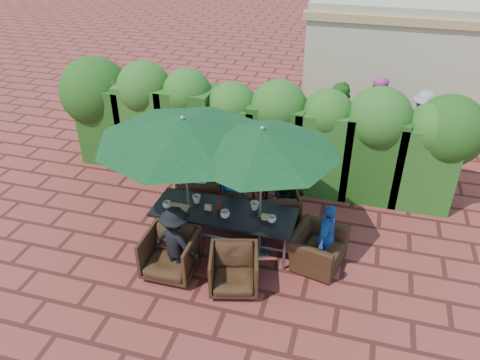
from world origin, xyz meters
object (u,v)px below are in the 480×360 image
(chair_near_left, at_px, (170,252))
(chair_far_mid, at_px, (244,200))
(chair_near_right, at_px, (234,268))
(umbrella_left, at_px, (183,130))
(umbrella_right, at_px, (262,141))
(chair_end_right, at_px, (317,243))
(chair_far_right, at_px, (276,206))
(dining_table, at_px, (224,215))
(chair_far_left, at_px, (197,189))

(chair_near_left, bearing_deg, chair_far_mid, 67.97)
(chair_near_left, xyz_separation_m, chair_near_right, (1.11, -0.06, -0.04))
(umbrella_left, xyz_separation_m, umbrella_right, (1.32, -0.03, -0.00))
(umbrella_left, xyz_separation_m, chair_end_right, (2.33, -0.05, -1.80))
(umbrella_left, relative_size, chair_far_right, 3.44)
(dining_table, bearing_deg, chair_far_right, 48.98)
(chair_near_left, bearing_deg, dining_table, 54.51)
(chair_end_right, bearing_deg, chair_near_right, 141.84)
(umbrella_left, height_order, chair_near_left, umbrella_left)
(umbrella_right, bearing_deg, chair_near_left, -144.45)
(dining_table, distance_m, umbrella_right, 1.67)
(umbrella_right, distance_m, chair_near_left, 2.39)
(dining_table, distance_m, chair_end_right, 1.68)
(umbrella_left, height_order, umbrella_right, same)
(umbrella_left, xyz_separation_m, chair_near_right, (1.14, -1.01, -1.82))
(dining_table, bearing_deg, chair_near_left, -124.93)
(chair_far_mid, xyz_separation_m, chair_near_right, (0.37, -1.95, 0.03))
(chair_far_right, bearing_deg, chair_near_left, 32.14)
(chair_far_right, xyz_separation_m, chair_near_left, (-1.40, -1.79, 0.00))
(chair_near_left, relative_size, chair_near_right, 1.09)
(chair_near_right, bearing_deg, chair_end_right, 23.90)
(chair_far_right, distance_m, chair_end_right, 1.27)
(chair_far_right, height_order, chair_near_left, chair_near_left)
(chair_far_left, bearing_deg, chair_far_mid, 155.03)
(chair_end_right, bearing_deg, chair_far_left, 81.16)
(chair_near_right, bearing_deg, dining_table, 100.72)
(chair_far_mid, height_order, chair_near_left, chair_near_left)
(dining_table, height_order, chair_near_right, chair_near_right)
(chair_near_right, bearing_deg, chair_near_left, 162.27)
(chair_near_left, height_order, chair_end_right, chair_near_left)
(dining_table, relative_size, chair_far_mid, 3.51)
(umbrella_right, bearing_deg, chair_far_left, 146.72)
(chair_far_left, distance_m, chair_far_mid, 0.98)
(chair_far_left, distance_m, chair_end_right, 2.74)
(umbrella_right, relative_size, chair_far_left, 2.86)
(chair_far_mid, bearing_deg, chair_near_left, 83.32)
(umbrella_right, distance_m, chair_far_right, 1.99)
(chair_far_mid, height_order, chair_end_right, chair_end_right)
(chair_near_left, distance_m, chair_near_right, 1.11)
(dining_table, relative_size, umbrella_left, 0.86)
(chair_far_mid, bearing_deg, umbrella_right, 134.11)
(chair_near_right, bearing_deg, chair_far_right, 66.27)
(dining_table, height_order, chair_end_right, chair_end_right)
(chair_near_right, bearing_deg, chair_far_mid, 85.77)
(umbrella_right, xyz_separation_m, chair_near_left, (-1.29, -0.92, -1.78))
(chair_near_left, xyz_separation_m, chair_end_right, (2.31, 0.90, -0.01))
(chair_end_right, bearing_deg, dining_table, 102.42)
(umbrella_right, height_order, chair_near_right, umbrella_right)
(umbrella_right, xyz_separation_m, chair_far_mid, (-0.55, 0.97, -1.85))
(dining_table, bearing_deg, chair_near_right, -64.44)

